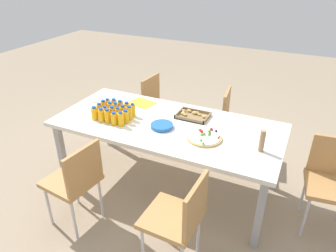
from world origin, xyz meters
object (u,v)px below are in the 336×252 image
object	(u,v)px
juice_bottle_4	(121,119)
paper_folder	(142,103)
chair_near_right	(180,216)
juice_bottle_19	(133,110)
juice_bottle_9	(126,117)
juice_bottle_5	(100,110)
juice_bottle_16	(114,106)
juice_bottle_1	(101,115)
party_table	(167,129)
juice_bottle_8	(118,115)
chair_far_right	(235,119)
juice_bottle_11	(110,109)
juice_bottle_7	(112,113)
plate_stack	(162,126)
juice_bottle_17	(120,107)
juice_bottle_2	(107,116)
juice_bottle_14	(129,113)
fruit_pizza	(204,137)
chair_far_left	(159,103)
napkin_stack	(101,100)
juice_bottle_10	(104,107)
juice_bottle_3	(114,119)
chair_near_left	(76,178)
snack_tray	(192,115)
juice_bottle_13	(123,112)
juice_bottle_0	(95,113)
chair_end	(331,178)
juice_bottle_12	(116,110)
juice_bottle_18	(127,109)

from	to	relation	value
juice_bottle_4	paper_folder	xyz separation A→B (m)	(-0.08, 0.53, -0.07)
chair_near_right	juice_bottle_19	size ratio (longest dim) A/B	5.97
chair_near_right	juice_bottle_9	xyz separation A→B (m)	(-0.87, 0.69, 0.30)
juice_bottle_5	juice_bottle_16	distance (m)	0.16
juice_bottle_1	juice_bottle_9	xyz separation A→B (m)	(0.23, 0.08, -0.00)
party_table	juice_bottle_5	bearing A→B (deg)	-166.81
juice_bottle_19	juice_bottle_8	bearing A→B (deg)	-117.29
chair_near_right	chair_far_right	bearing A→B (deg)	2.98
juice_bottle_11	juice_bottle_7	bearing A→B (deg)	-45.41
plate_stack	juice_bottle_5	bearing A→B (deg)	-174.94
juice_bottle_19	plate_stack	world-z (taller)	juice_bottle_19
juice_bottle_16	juice_bottle_17	size ratio (longest dim) A/B	1.04
juice_bottle_2	juice_bottle_14	size ratio (longest dim) A/B	0.98
chair_near_right	juice_bottle_1	bearing A→B (deg)	62.61
fruit_pizza	juice_bottle_4	bearing A→B (deg)	-171.92
chair_far_left	juice_bottle_4	size ratio (longest dim) A/B	5.65
napkin_stack	juice_bottle_1	bearing A→B (deg)	-53.43
juice_bottle_9	juice_bottle_10	xyz separation A→B (m)	(-0.31, 0.08, 0.01)
juice_bottle_3	plate_stack	bearing A→B (deg)	17.69
party_table	chair_near_left	distance (m)	0.96
juice_bottle_2	juice_bottle_10	distance (m)	0.21
juice_bottle_9	juice_bottle_10	bearing A→B (deg)	165.90
juice_bottle_9	juice_bottle_11	bearing A→B (deg)	161.12
juice_bottle_1	snack_tray	world-z (taller)	juice_bottle_1
chair_near_left	juice_bottle_3	size ratio (longest dim) A/B	6.33
juice_bottle_1	plate_stack	xyz separation A→B (m)	(0.58, 0.14, -0.05)
juice_bottle_13	paper_folder	world-z (taller)	juice_bottle_13
juice_bottle_7	juice_bottle_9	world-z (taller)	juice_bottle_7
juice_bottle_0	juice_bottle_5	world-z (taller)	juice_bottle_5
juice_bottle_11	juice_bottle_13	world-z (taller)	juice_bottle_11
juice_bottle_14	chair_end	bearing A→B (deg)	5.83
juice_bottle_9	napkin_stack	bearing A→B (deg)	148.33
juice_bottle_19	napkin_stack	distance (m)	0.55
juice_bottle_16	napkin_stack	world-z (taller)	juice_bottle_16
juice_bottle_9	juice_bottle_10	world-z (taller)	juice_bottle_10
chair_far_right	snack_tray	world-z (taller)	chair_far_right
juice_bottle_2	juice_bottle_10	xyz separation A→B (m)	(-0.15, 0.15, 0.00)
juice_bottle_1	chair_far_left	bearing A→B (deg)	86.43
juice_bottle_19	snack_tray	distance (m)	0.60
plate_stack	napkin_stack	distance (m)	0.92
chair_far_right	juice_bottle_0	size ratio (longest dim) A/B	6.06
juice_bottle_12	fruit_pizza	xyz separation A→B (m)	(0.95, -0.03, -0.06)
chair_near_right	juice_bottle_14	size ratio (longest dim) A/B	5.72
juice_bottle_18	paper_folder	size ratio (longest dim) A/B	0.53
party_table	chair_near_left	bearing A→B (deg)	-119.09
juice_bottle_4	paper_folder	world-z (taller)	juice_bottle_4
chair_far_left	plate_stack	distance (m)	1.11
juice_bottle_16	paper_folder	bearing A→B (deg)	65.45
juice_bottle_10	juice_bottle_12	xyz separation A→B (m)	(0.15, -0.01, 0.00)
chair_near_left	juice_bottle_2	world-z (taller)	juice_bottle_2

